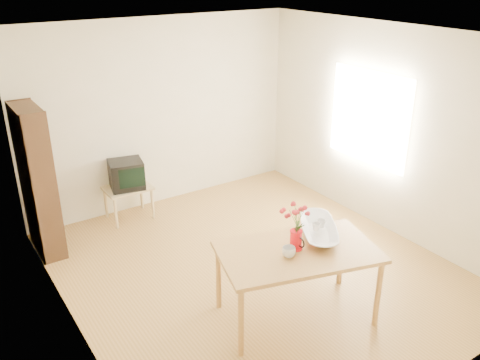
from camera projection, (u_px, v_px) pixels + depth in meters
room at (258, 162)px, 5.33m from camera, size 4.50×4.50×4.50m
table at (298, 257)px, 4.80m from camera, size 1.66×1.22×0.75m
tv_stand at (128, 192)px, 6.82m from camera, size 0.60×0.45×0.46m
bookshelf at (39, 186)px, 5.89m from camera, size 0.28×0.70×1.80m
pitcher at (296, 240)px, 4.76m from camera, size 0.13×0.21×0.20m
flowers at (297, 217)px, 4.65m from camera, size 0.22×0.22×0.31m
mug at (289, 252)px, 4.64m from camera, size 0.14×0.14×0.10m
bowl at (320, 212)px, 4.97m from camera, size 0.71×0.71×0.48m
teacup_a at (317, 217)px, 4.97m from camera, size 0.10×0.10×0.07m
teacup_b at (322, 214)px, 5.03m from camera, size 0.09×0.09×0.07m
television at (126, 174)px, 6.73m from camera, size 0.50×0.48×0.37m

